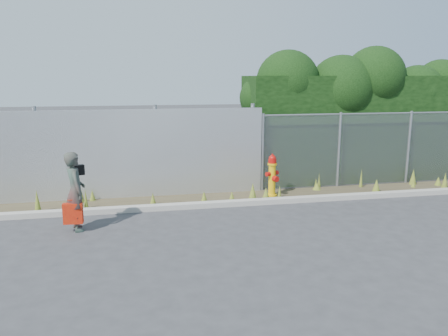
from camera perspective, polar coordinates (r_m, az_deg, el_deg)
ground at (r=8.65m, az=3.81°, el=-8.29°), size 80.00×80.00×0.00m
curb at (r=10.29m, az=1.21°, el=-4.61°), size 16.00×0.22×0.12m
weed_strip at (r=10.79m, az=-0.97°, el=-3.58°), size 16.00×1.36×0.53m
corrugated_fence at (r=11.05m, az=-16.85°, el=1.58°), size 8.50×0.21×2.30m
chainlink_fence at (r=12.73m, az=19.03°, el=2.40°), size 6.50×0.07×2.05m
hedge at (r=13.52m, az=17.41°, el=7.42°), size 7.49×1.96×3.84m
fire_hydrant at (r=11.01m, az=6.30°, el=-1.05°), size 0.37×0.33×1.09m
woman at (r=8.99m, az=-18.85°, el=-2.90°), size 0.53×0.66×1.57m
red_tote_bag at (r=8.96m, az=-19.12°, el=-5.63°), size 0.36×0.13×0.48m
black_shoulder_bag at (r=9.03m, az=-18.63°, el=-0.26°), size 0.27×0.11×0.20m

